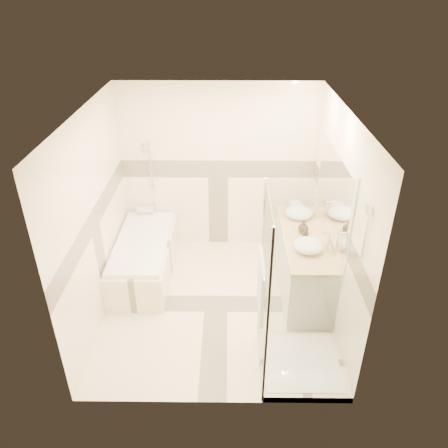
{
  "coord_description": "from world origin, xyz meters",
  "views": [
    {
      "loc": [
        0.15,
        -4.38,
        3.72
      ],
      "look_at": [
        0.1,
        0.25,
        1.05
      ],
      "focal_mm": 35.0,
      "sensor_mm": 36.0,
      "label": 1
    }
  ],
  "objects_px": {
    "shower_enclosure": "(293,328)",
    "vessel_sink_near": "(299,212)",
    "vessel_sink_far": "(308,245)",
    "bathtub": "(144,255)",
    "amenity_bottle_b": "(303,227)",
    "amenity_bottle_a": "(305,234)",
    "vanity": "(302,264)"
  },
  "relations": [
    {
      "from": "bathtub",
      "to": "vessel_sink_near",
      "type": "relative_size",
      "value": 4.61
    },
    {
      "from": "shower_enclosure",
      "to": "vessel_sink_far",
      "type": "bearing_deg",
      "value": 73.89
    },
    {
      "from": "shower_enclosure",
      "to": "vessel_sink_far",
      "type": "height_order",
      "value": "shower_enclosure"
    },
    {
      "from": "vessel_sink_far",
      "to": "vessel_sink_near",
      "type": "bearing_deg",
      "value": 90.0
    },
    {
      "from": "vessel_sink_near",
      "to": "shower_enclosure",
      "type": "bearing_deg",
      "value": -98.79
    },
    {
      "from": "vessel_sink_near",
      "to": "amenity_bottle_a",
      "type": "xyz_separation_m",
      "value": [
        0.0,
        -0.56,
        0.0
      ]
    },
    {
      "from": "shower_enclosure",
      "to": "amenity_bottle_a",
      "type": "relative_size",
      "value": 13.57
    },
    {
      "from": "bathtub",
      "to": "amenity_bottle_a",
      "type": "relative_size",
      "value": 11.31
    },
    {
      "from": "vanity",
      "to": "bathtub",
      "type": "bearing_deg",
      "value": 170.75
    },
    {
      "from": "vessel_sink_far",
      "to": "vanity",
      "type": "bearing_deg",
      "value": 86.5
    },
    {
      "from": "amenity_bottle_a",
      "to": "amenity_bottle_b",
      "type": "bearing_deg",
      "value": 90.0
    },
    {
      "from": "vanity",
      "to": "amenity_bottle_a",
      "type": "bearing_deg",
      "value": -106.83
    },
    {
      "from": "vessel_sink_far",
      "to": "shower_enclosure",
      "type": "bearing_deg",
      "value": -106.11
    },
    {
      "from": "vessel_sink_far",
      "to": "bathtub",
      "type": "bearing_deg",
      "value": 162.38
    },
    {
      "from": "shower_enclosure",
      "to": "vessel_sink_near",
      "type": "bearing_deg",
      "value": 81.21
    },
    {
      "from": "bathtub",
      "to": "amenity_bottle_a",
      "type": "bearing_deg",
      "value": -11.05
    },
    {
      "from": "vessel_sink_near",
      "to": "vessel_sink_far",
      "type": "distance_m",
      "value": 0.82
    },
    {
      "from": "bathtub",
      "to": "shower_enclosure",
      "type": "distance_m",
      "value": 2.47
    },
    {
      "from": "shower_enclosure",
      "to": "vessel_sink_far",
      "type": "distance_m",
      "value": 1.07
    },
    {
      "from": "bathtub",
      "to": "vessel_sink_near",
      "type": "xyz_separation_m",
      "value": [
        2.13,
        0.14,
        0.62
      ]
    },
    {
      "from": "vessel_sink_far",
      "to": "amenity_bottle_a",
      "type": "distance_m",
      "value": 0.26
    },
    {
      "from": "vessel_sink_far",
      "to": "amenity_bottle_b",
      "type": "xyz_separation_m",
      "value": [
        0.0,
        0.41,
        0.01
      ]
    },
    {
      "from": "shower_enclosure",
      "to": "vessel_sink_far",
      "type": "relative_size",
      "value": 5.65
    },
    {
      "from": "amenity_bottle_b",
      "to": "vessel_sink_near",
      "type": "bearing_deg",
      "value": 90.0
    },
    {
      "from": "vanity",
      "to": "shower_enclosure",
      "type": "height_order",
      "value": "shower_enclosure"
    },
    {
      "from": "amenity_bottle_a",
      "to": "bathtub",
      "type": "bearing_deg",
      "value": 168.95
    },
    {
      "from": "bathtub",
      "to": "amenity_bottle_b",
      "type": "bearing_deg",
      "value": -7.02
    },
    {
      "from": "shower_enclosure",
      "to": "vessel_sink_near",
      "type": "xyz_separation_m",
      "value": [
        0.27,
        1.76,
        0.42
      ]
    },
    {
      "from": "amenity_bottle_a",
      "to": "vessel_sink_far",
      "type": "bearing_deg",
      "value": -90.0
    },
    {
      "from": "amenity_bottle_b",
      "to": "shower_enclosure",
      "type": "bearing_deg",
      "value": -101.35
    },
    {
      "from": "vessel_sink_near",
      "to": "amenity_bottle_b",
      "type": "height_order",
      "value": "amenity_bottle_b"
    },
    {
      "from": "vessel_sink_far",
      "to": "amenity_bottle_b",
      "type": "height_order",
      "value": "amenity_bottle_b"
    }
  ]
}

